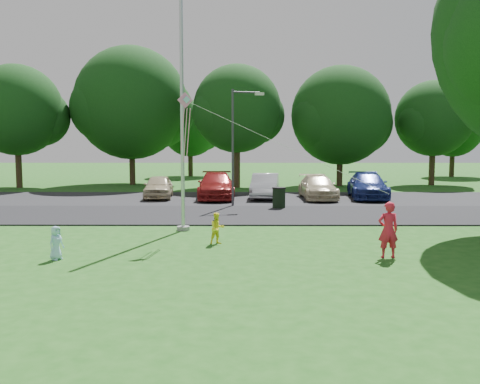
{
  "coord_description": "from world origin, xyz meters",
  "views": [
    {
      "loc": [
        -1.22,
        -15.43,
        3.6
      ],
      "look_at": [
        -1.3,
        4.0,
        1.6
      ],
      "focal_mm": 40.0,
      "sensor_mm": 36.0,
      "label": 1
    }
  ],
  "objects_px": {
    "trash_can": "(279,198)",
    "kite": "(191,116)",
    "child_yellow": "(217,228)",
    "flagpole": "(182,122)",
    "street_lamp": "(237,137)",
    "woman": "(388,230)",
    "child_blue": "(56,243)"
  },
  "relations": [
    {
      "from": "flagpole",
      "to": "child_blue",
      "type": "height_order",
      "value": "flagpole"
    },
    {
      "from": "child_yellow",
      "to": "child_blue",
      "type": "bearing_deg",
      "value": -179.88
    },
    {
      "from": "flagpole",
      "to": "trash_can",
      "type": "relative_size",
      "value": 9.17
    },
    {
      "from": "trash_can",
      "to": "kite",
      "type": "xyz_separation_m",
      "value": [
        -3.6,
        -8.3,
        3.78
      ]
    },
    {
      "from": "child_yellow",
      "to": "street_lamp",
      "type": "bearing_deg",
      "value": 59.82
    },
    {
      "from": "child_blue",
      "to": "kite",
      "type": "distance_m",
      "value": 6.11
    },
    {
      "from": "street_lamp",
      "to": "child_blue",
      "type": "height_order",
      "value": "street_lamp"
    },
    {
      "from": "flagpole",
      "to": "kite",
      "type": "xyz_separation_m",
      "value": [
        0.54,
        -2.04,
        0.17
      ]
    },
    {
      "from": "child_yellow",
      "to": "kite",
      "type": "height_order",
      "value": "kite"
    },
    {
      "from": "street_lamp",
      "to": "kite",
      "type": "bearing_deg",
      "value": -112.0
    },
    {
      "from": "trash_can",
      "to": "woman",
      "type": "height_order",
      "value": "woman"
    },
    {
      "from": "trash_can",
      "to": "woman",
      "type": "distance_m",
      "value": 11.26
    },
    {
      "from": "child_yellow",
      "to": "flagpole",
      "type": "bearing_deg",
      "value": 91.73
    },
    {
      "from": "trash_can",
      "to": "woman",
      "type": "xyz_separation_m",
      "value": [
        2.5,
        -10.97,
        0.3
      ]
    },
    {
      "from": "child_yellow",
      "to": "kite",
      "type": "xyz_separation_m",
      "value": [
        -0.9,
        0.62,
        3.8
      ]
    },
    {
      "from": "flagpole",
      "to": "kite",
      "type": "distance_m",
      "value": 2.11
    },
    {
      "from": "woman",
      "to": "child_blue",
      "type": "distance_m",
      "value": 9.84
    },
    {
      "from": "child_yellow",
      "to": "child_blue",
      "type": "distance_m",
      "value": 5.19
    },
    {
      "from": "kite",
      "to": "child_yellow",
      "type": "bearing_deg",
      "value": -57.36
    },
    {
      "from": "flagpole",
      "to": "trash_can",
      "type": "distance_m",
      "value": 8.34
    },
    {
      "from": "trash_can",
      "to": "kite",
      "type": "distance_m",
      "value": 9.81
    },
    {
      "from": "trash_can",
      "to": "woman",
      "type": "relative_size",
      "value": 0.64
    },
    {
      "from": "street_lamp",
      "to": "woman",
      "type": "relative_size",
      "value": 3.57
    },
    {
      "from": "street_lamp",
      "to": "kite",
      "type": "xyz_separation_m",
      "value": [
        -1.5,
        -9.24,
        0.7
      ]
    },
    {
      "from": "flagpole",
      "to": "street_lamp",
      "type": "height_order",
      "value": "flagpole"
    },
    {
      "from": "street_lamp",
      "to": "woman",
      "type": "xyz_separation_m",
      "value": [
        4.6,
        -11.91,
        -2.79
      ]
    },
    {
      "from": "street_lamp",
      "to": "trash_can",
      "type": "height_order",
      "value": "street_lamp"
    },
    {
      "from": "flagpole",
      "to": "child_blue",
      "type": "xyz_separation_m",
      "value": [
        -3.19,
        -5.0,
        -3.66
      ]
    },
    {
      "from": "trash_can",
      "to": "child_blue",
      "type": "distance_m",
      "value": 13.44
    },
    {
      "from": "street_lamp",
      "to": "child_blue",
      "type": "xyz_separation_m",
      "value": [
        -5.22,
        -12.21,
        -3.13
      ]
    },
    {
      "from": "child_blue",
      "to": "trash_can",
      "type": "bearing_deg",
      "value": -5.03
    },
    {
      "from": "woman",
      "to": "street_lamp",
      "type": "bearing_deg",
      "value": -72.87
    }
  ]
}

